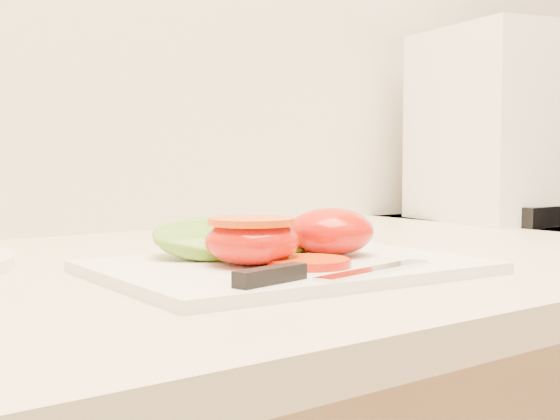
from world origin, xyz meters
TOP-DOWN VIEW (x-y plane):
  - cutting_board at (-0.35, 1.58)m, footprint 0.34×0.25m
  - tomato_half_dome at (-0.29, 1.59)m, footprint 0.08×0.08m
  - tomato_half_cut at (-0.39, 1.58)m, footprint 0.08×0.08m
  - tomato_slice_0 at (-0.35, 1.54)m, footprint 0.07×0.07m
  - lettuce_leaf_0 at (-0.36, 1.64)m, footprint 0.18×0.13m
  - lettuce_leaf_1 at (-0.32, 1.65)m, footprint 0.14×0.12m
  - knife at (-0.39, 1.49)m, footprint 0.20×0.04m
  - appliance at (0.26, 1.81)m, footprint 0.26×0.29m

SIDE VIEW (x-z plane):
  - cutting_board at x=-0.35m, z-range 0.93..0.94m
  - tomato_slice_0 at x=-0.35m, z-range 0.94..0.95m
  - knife at x=-0.39m, z-range 0.94..0.95m
  - lettuce_leaf_1 at x=-0.32m, z-range 0.94..0.97m
  - lettuce_leaf_0 at x=-0.36m, z-range 0.94..0.97m
  - tomato_half_cut at x=-0.39m, z-range 0.94..0.98m
  - tomato_half_dome at x=-0.29m, z-range 0.94..0.98m
  - appliance at x=0.26m, z-range 0.93..1.23m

